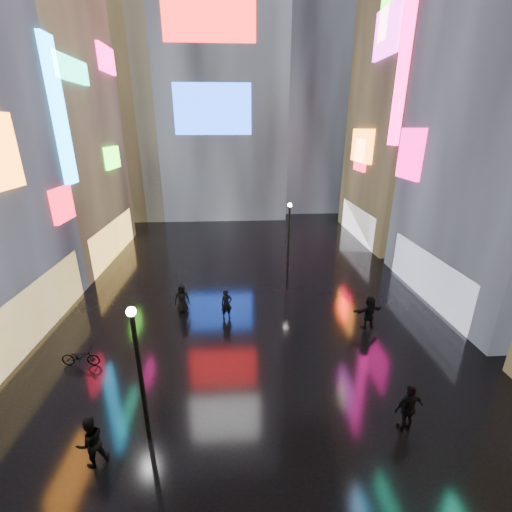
{
  "coord_description": "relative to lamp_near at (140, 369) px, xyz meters",
  "views": [
    {
      "loc": [
        -0.84,
        -1.88,
        10.24
      ],
      "look_at": [
        0.0,
        12.0,
        5.0
      ],
      "focal_mm": 24.0,
      "sensor_mm": 36.0,
      "label": 1
    }
  ],
  "objects": [
    {
      "name": "pedestrian_1",
      "position": [
        -1.53,
        -0.88,
        -2.03
      ],
      "size": [
        1.12,
        1.08,
        1.82
      ],
      "primitive_type": "imported",
      "rotation": [
        0.0,
        0.0,
        3.79
      ],
      "color": "black",
      "rests_on": "ground"
    },
    {
      "name": "pedestrian_3",
      "position": [
        9.17,
        -0.18,
        -1.98
      ],
      "size": [
        1.2,
        0.7,
        1.92
      ],
      "primitive_type": "imported",
      "rotation": [
        0.0,
        0.0,
        3.36
      ],
      "color": "black",
      "rests_on": "ground"
    },
    {
      "name": "pedestrian_4",
      "position": [
        -0.04,
        8.81,
        -2.07
      ],
      "size": [
        0.93,
        0.68,
        1.75
      ],
      "primitive_type": "imported",
      "rotation": [
        0.0,
        0.0,
        0.15
      ],
      "color": "black",
      "rests_on": "ground"
    },
    {
      "name": "lamp_far",
      "position": [
        7.08,
        14.67,
        0.0
      ],
      "size": [
        0.3,
        0.3,
        5.2
      ],
      "color": "black",
      "rests_on": "ground"
    },
    {
      "name": "lamp_near",
      "position": [
        0.0,
        0.0,
        0.0
      ],
      "size": [
        0.3,
        0.3,
        5.2
      ],
      "color": "black",
      "rests_on": "ground"
    },
    {
      "name": "bicycle",
      "position": [
        -4.0,
        4.17,
        -2.49
      ],
      "size": [
        1.77,
        0.7,
        0.91
      ],
      "primitive_type": "imported",
      "rotation": [
        0.0,
        0.0,
        1.52
      ],
      "color": "black",
      "rests_on": "ground"
    },
    {
      "name": "umbrella_2",
      "position": [
        -0.04,
        8.81,
        -0.75
      ],
      "size": [
        1.37,
        1.37,
        0.88
      ],
      "primitive_type": "imported",
      "rotation": [
        0.0,
        0.0,
        0.73
      ],
      "color": "black",
      "rests_on": "pedestrian_4"
    },
    {
      "name": "tower_main",
      "position": [
        1.05,
        36.62,
        18.06
      ],
      "size": [
        16.0,
        14.2,
        42.0
      ],
      "color": "black",
      "rests_on": "ground"
    },
    {
      "name": "building_right_far",
      "position": [
        20.03,
        22.64,
        11.03
      ],
      "size": [
        10.28,
        12.0,
        28.0
      ],
      "color": "black",
      "rests_on": "ground"
    },
    {
      "name": "pedestrian_5",
      "position": [
        10.26,
        6.5,
        -2.02
      ],
      "size": [
        1.79,
        0.91,
        1.84
      ],
      "primitive_type": "imported",
      "rotation": [
        0.0,
        0.0,
        3.37
      ],
      "color": "black",
      "rests_on": "ground"
    },
    {
      "name": "pedestrian_6",
      "position": [
        2.58,
        7.93,
        -2.06
      ],
      "size": [
        0.74,
        0.59,
        1.76
      ],
      "primitive_type": "imported",
      "rotation": [
        0.0,
        0.0,
        0.31
      ],
      "color": "black",
      "rests_on": "ground"
    },
    {
      "name": "ground",
      "position": [
        4.05,
        12.64,
        -2.94
      ],
      "size": [
        140.0,
        140.0,
        0.0
      ],
      "primitive_type": "plane",
      "color": "black",
      "rests_on": "ground"
    },
    {
      "name": "building_left_far",
      "position": [
        -11.93,
        18.64,
        8.04
      ],
      "size": [
        10.28,
        12.0,
        22.0
      ],
      "color": "black",
      "rests_on": "ground"
    },
    {
      "name": "tower_flank_right",
      "position": [
        13.05,
        38.64,
        14.06
      ],
      "size": [
        12.0,
        12.0,
        34.0
      ],
      "primitive_type": "cube",
      "color": "black",
      "rests_on": "ground"
    },
    {
      "name": "tower_flank_left",
      "position": [
        -9.95,
        34.64,
        10.06
      ],
      "size": [
        10.0,
        10.0,
        26.0
      ],
      "primitive_type": "cube",
      "color": "black",
      "rests_on": "ground"
    }
  ]
}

